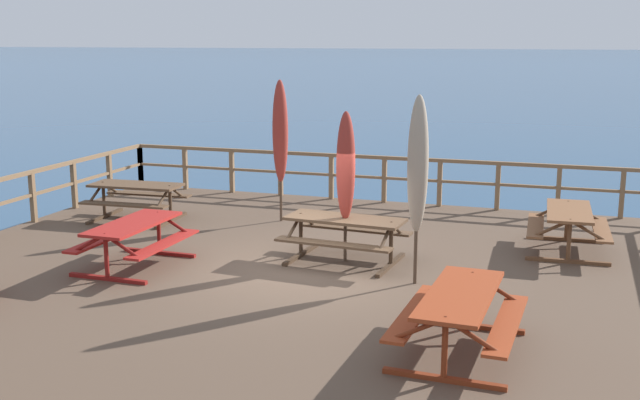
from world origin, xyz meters
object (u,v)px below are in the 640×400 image
object	(u,v)px
picnic_table_back_right	(134,234)
patio_umbrella_short_back	(280,132)
picnic_table_front_right	(460,308)
picnic_table_front_left	(136,194)
picnic_table_mid_right	(569,221)
patio_umbrella_tall_mid_right	(346,167)
picnic_table_mid_left	(345,229)
patio_umbrella_tall_mid_left	(418,165)

from	to	relation	value
picnic_table_back_right	patio_umbrella_short_back	world-z (taller)	patio_umbrella_short_back
picnic_table_front_right	picnic_table_front_left	world-z (taller)	same
picnic_table_mid_right	patio_umbrella_tall_mid_right	bearing A→B (deg)	-152.81
picnic_table_mid_left	patio_umbrella_short_back	distance (m)	3.49
picnic_table_back_right	picnic_table_mid_right	distance (m)	7.59
patio_umbrella_short_back	picnic_table_front_right	bearing A→B (deg)	-51.77
picnic_table_back_right	picnic_table_mid_left	bearing A→B (deg)	23.61
picnic_table_back_right	picnic_table_front_right	bearing A→B (deg)	-18.65
patio_umbrella_short_back	picnic_table_front_left	bearing A→B (deg)	-163.68
picnic_table_front_right	picnic_table_back_right	bearing A→B (deg)	161.35
patio_umbrella_tall_mid_left	patio_umbrella_short_back	bearing A→B (deg)	136.95
picnic_table_front_left	patio_umbrella_tall_mid_right	xyz separation A→B (m)	(5.04, -1.59, 1.08)
picnic_table_front_right	picnic_table_front_left	size ratio (longest dim) A/B	1.09
picnic_table_front_left	picnic_table_mid_right	world-z (taller)	same
picnic_table_mid_right	patio_umbrella_tall_mid_left	xyz separation A→B (m)	(-2.22, -2.68, 1.31)
picnic_table_front_left	patio_umbrella_tall_mid_right	size ratio (longest dim) A/B	0.77
picnic_table_front_right	patio_umbrella_short_back	distance (m)	7.47
picnic_table_front_left	picnic_table_front_right	bearing A→B (deg)	-33.40
picnic_table_back_right	picnic_table_front_left	xyz separation A→B (m)	(-1.79, 3.01, -0.00)
picnic_table_back_right	picnic_table_mid_left	distance (m)	3.54
patio_umbrella_short_back	patio_umbrella_tall_mid_right	distance (m)	3.24
patio_umbrella_short_back	picnic_table_mid_left	bearing A→B (deg)	-49.10
patio_umbrella_short_back	picnic_table_mid_right	bearing A→B (deg)	-5.89
picnic_table_mid_left	picnic_table_front_left	distance (m)	5.28
picnic_table_mid_right	picnic_table_front_right	bearing A→B (deg)	-102.72
picnic_table_front_right	patio_umbrella_short_back	world-z (taller)	patio_umbrella_short_back
picnic_table_front_right	picnic_table_back_right	distance (m)	5.99
picnic_table_front_right	picnic_table_front_left	xyz separation A→B (m)	(-7.47, 4.92, -0.01)
picnic_table_mid_right	patio_umbrella_tall_mid_right	distance (m)	4.19
picnic_table_mid_left	patio_umbrella_short_back	size ratio (longest dim) A/B	0.72
picnic_table_back_right	patio_umbrella_tall_mid_left	size ratio (longest dim) A/B	0.67
picnic_table_mid_right	patio_umbrella_tall_mid_left	world-z (taller)	patio_umbrella_tall_mid_left
picnic_table_front_right	picnic_table_back_right	world-z (taller)	same
patio_umbrella_tall_mid_right	picnic_table_back_right	bearing A→B (deg)	-156.37
picnic_table_front_right	picnic_table_mid_right	bearing A→B (deg)	77.28
picnic_table_mid_right	patio_umbrella_tall_mid_right	world-z (taller)	patio_umbrella_tall_mid_right
picnic_table_mid_left	patio_umbrella_tall_mid_left	bearing A→B (deg)	-30.88
picnic_table_front_left	picnic_table_mid_left	bearing A→B (deg)	-17.53
picnic_table_mid_left	picnic_table_front_left	world-z (taller)	same
picnic_table_mid_left	picnic_table_front_left	bearing A→B (deg)	162.47
patio_umbrella_tall_mid_right	picnic_table_front_right	bearing A→B (deg)	-53.95
picnic_table_mid_left	patio_umbrella_tall_mid_left	distance (m)	2.08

